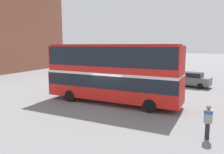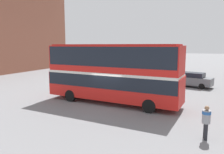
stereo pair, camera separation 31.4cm
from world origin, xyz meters
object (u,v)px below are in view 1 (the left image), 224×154
object	(u,v)px
pedestrian_foreground	(208,118)
parked_car_kerb_near	(190,79)
parked_car_kerb_far	(130,72)
double_decker_bus	(112,70)

from	to	relation	value
pedestrian_foreground	parked_car_kerb_near	bearing A→B (deg)	-95.25
pedestrian_foreground	parked_car_kerb_far	bearing A→B (deg)	-73.67
parked_car_kerb_near	pedestrian_foreground	bearing A→B (deg)	109.85
pedestrian_foreground	double_decker_bus	bearing A→B (deg)	-44.32
parked_car_kerb_near	parked_car_kerb_far	distance (m)	9.67
double_decker_bus	parked_car_kerb_far	bearing A→B (deg)	105.95
double_decker_bus	parked_car_kerb_far	world-z (taller)	double_decker_bus
parked_car_kerb_near	parked_car_kerb_far	xyz separation A→B (m)	(-8.48, 4.63, -0.04)
parked_car_kerb_far	parked_car_kerb_near	bearing A→B (deg)	158.37
pedestrian_foreground	parked_car_kerb_far	xyz separation A→B (m)	(-10.05, 19.09, -0.27)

